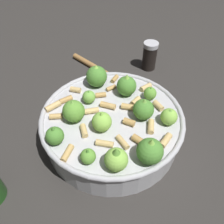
{
  "coord_description": "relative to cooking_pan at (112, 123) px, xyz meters",
  "views": [
    {
      "loc": [
        -0.32,
        0.04,
        0.4
      ],
      "look_at": [
        0.0,
        0.0,
        0.08
      ],
      "focal_mm": 36.67,
      "sensor_mm": 36.0,
      "label": 1
    }
  ],
  "objects": [
    {
      "name": "pepper_shaker",
      "position": [
        0.25,
        -0.14,
        -0.0
      ],
      "size": [
        0.04,
        0.04,
        0.08
      ],
      "color": "black",
      "rests_on": "ground"
    },
    {
      "name": "ground_plane",
      "position": [
        0.0,
        0.0,
        -0.04
      ],
      "size": [
        2.4,
        2.4,
        0.0
      ],
      "primitive_type": "plane",
      "color": "#2D2B28"
    },
    {
      "name": "cooking_pan",
      "position": [
        0.0,
        0.0,
        0.0
      ],
      "size": [
        0.29,
        0.29,
        0.12
      ],
      "color": "#B7B7BC",
      "rests_on": "ground"
    },
    {
      "name": "wooden_spoon",
      "position": [
        0.23,
        -0.01,
        -0.04
      ],
      "size": [
        0.21,
        0.18,
        0.02
      ],
      "color": "#9E703D",
      "rests_on": "ground"
    }
  ]
}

